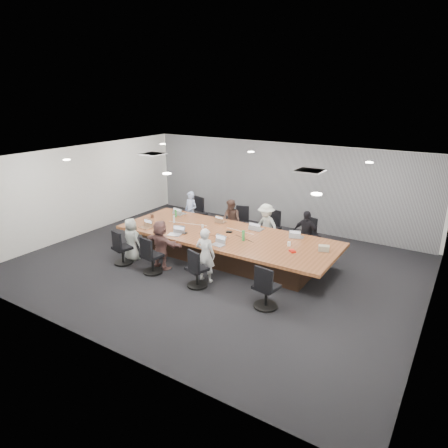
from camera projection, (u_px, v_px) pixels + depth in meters
The scene contains 41 objects.
floor at pixel (216, 266), 10.52m from camera, with size 10.00×8.00×0.00m, color black.
ceiling at pixel (215, 160), 9.63m from camera, with size 10.00×8.00×0.00m, color white.
wall_back at pixel (282, 185), 13.28m from camera, with size 10.00×2.80×0.00m, color silver.
wall_front at pixel (88, 273), 6.87m from camera, with size 10.00×2.80×0.00m, color silver.
wall_left at pixel (84, 190), 12.61m from camera, with size 8.00×2.80×0.00m, color silver.
wall_right at pixel (436, 257), 7.54m from camera, with size 8.00×2.80×0.00m, color silver.
curtain at pixel (281, 185), 13.22m from camera, with size 9.80×0.04×2.80m, color gray.
conference_table at pixel (226, 246), 10.79m from camera, with size 6.00×2.20×0.74m.
chair_0 at pixel (197, 216), 13.26m from camera, with size 0.58×0.58×0.85m, color black, non-canonical shape.
chair_1 at pixel (237, 225), 12.49m from camera, with size 0.51×0.51×0.75m, color black, non-canonical shape.
chair_2 at pixel (271, 231), 11.89m from camera, with size 0.55×0.55×0.82m, color black, non-canonical shape.
chair_3 at pixel (309, 240), 11.29m from camera, with size 0.51×0.51×0.76m, color black, non-canonical shape.
chair_4 at pixel (123, 251), 10.54m from camera, with size 0.50×0.50×0.75m, color black, non-canonical shape.
chair_5 at pixel (152, 259), 10.00m from camera, with size 0.52×0.52×0.77m, color black, non-canonical shape.
chair_6 at pixel (197, 272), 9.30m from camera, with size 0.51×0.51×0.75m, color black, non-canonical shape.
chair_7 at pixel (266, 290), 8.39m from camera, with size 0.55×0.55×0.81m, color black, non-canonical shape.
person_0 at pixel (191, 212), 12.90m from camera, with size 0.48×0.32×1.33m, color #A8BDEA.
laptop_0 at pixel (180, 213), 12.43m from camera, with size 0.35×0.24×0.02m, color #B2B2B7.
person_1 at pixel (231, 220), 12.13m from camera, with size 0.62×0.48×1.28m, color #4D352D.
laptop_1 at pixel (222, 222), 11.66m from camera, with size 0.28×0.19×0.02m, color #8C6647.
person_2 at pixel (266, 226), 11.53m from camera, with size 0.86×0.49×1.33m, color silver.
laptop_2 at pixel (257, 229), 11.06m from camera, with size 0.36×0.25×0.02m, color #B2B2B7.
person_3 at pixel (306, 234), 10.92m from camera, with size 0.78×0.32×1.32m, color black.
laptop_3 at pixel (298, 237), 10.45m from camera, with size 0.30×0.21×0.02m, color #B2B2B7.
person_4 at pixel (131, 239), 10.75m from camera, with size 0.57×0.37×1.17m, color #A4ACA5.
laptop_4 at pixel (145, 228), 11.14m from camera, with size 0.32×0.22×0.02m, color #8C6647.
person_5 at pixel (161, 245), 10.20m from camera, with size 1.20×0.38×1.30m, color brown.
laptop_5 at pixel (174, 235), 10.61m from camera, with size 0.34×0.23×0.02m, color #B2B2B7.
person_6 at pixel (205, 255), 9.49m from camera, with size 0.49×0.32×1.35m, color silver.
laptop_6 at pixel (218, 245), 9.91m from camera, with size 0.31×0.21×0.02m, color #B2B2B7.
bottle_green_left at pixel (176, 213), 12.11m from camera, with size 0.06×0.06×0.22m, color #308E3E.
bottle_green_right at pixel (243, 236), 10.17m from camera, with size 0.08×0.08×0.27m, color #308E3E.
bottle_clear at pixel (174, 219), 11.57m from camera, with size 0.06×0.06×0.22m, color silver.
cup_white_far at pixel (203, 226), 11.15m from camera, with size 0.07×0.07×0.09m, color white.
cup_white_near at pixel (289, 244), 9.85m from camera, with size 0.08×0.08×0.10m, color white.
mug_brown at pixel (152, 216), 12.03m from camera, with size 0.10×0.10×0.12m, color brown.
mic_left at pixel (184, 233), 10.73m from camera, with size 0.14×0.09×0.03m, color black.
mic_right at pixel (229, 232), 10.79m from camera, with size 0.16×0.11×0.03m, color black.
stapler at pixel (219, 239), 10.24m from camera, with size 0.16×0.04×0.06m, color black.
canvas_bag at pixel (324, 248), 9.53m from camera, with size 0.26×0.16×0.14m, color tan.
snack_packet at pixel (292, 251), 9.50m from camera, with size 0.17×0.12×0.04m, color red.
Camera 1 is at (5.32, -8.02, 4.39)m, focal length 32.00 mm.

